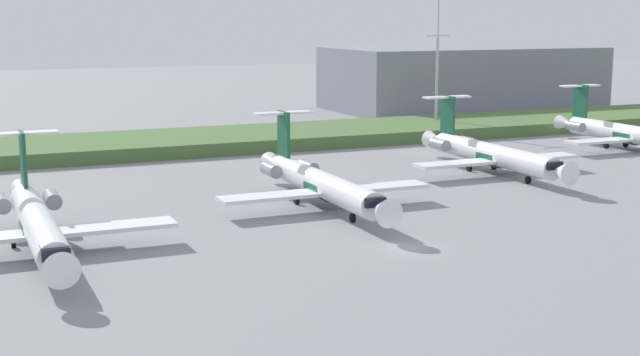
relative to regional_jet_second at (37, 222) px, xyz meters
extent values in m
plane|color=gray|center=(29.19, 18.28, -2.54)|extent=(500.00, 500.00, 0.00)
cube|color=#4C6B38|center=(29.19, 52.30, -1.55)|extent=(320.00, 20.00, 1.96)
cylinder|color=white|center=(0.00, -0.59, -0.09)|extent=(2.70, 24.00, 2.70)
cone|color=white|center=(0.00, -14.09, -0.09)|extent=(2.70, 3.00, 2.70)
cone|color=white|center=(0.00, 13.41, -0.09)|extent=(2.30, 4.00, 2.29)
cube|color=black|center=(0.00, -12.19, 0.39)|extent=(2.02, 1.80, 0.90)
cylinder|color=#195138|center=(0.00, -0.59, -0.24)|extent=(2.76, 3.60, 2.76)
cube|color=white|center=(5.90, -1.59, -0.69)|extent=(11.00, 3.20, 0.36)
cube|color=#195138|center=(0.00, 10.41, 3.86)|extent=(0.36, 3.20, 5.20)
cube|color=white|center=(0.00, 10.71, 6.26)|extent=(6.80, 1.80, 0.24)
cylinder|color=gray|center=(-2.25, 8.61, 0.11)|extent=(1.50, 3.40, 1.50)
cylinder|color=gray|center=(2.25, 8.61, 0.11)|extent=(1.50, 3.40, 1.50)
cylinder|color=gray|center=(0.00, -8.03, -1.54)|extent=(0.20, 0.20, 0.65)
cylinder|color=black|center=(0.00, -8.03, -2.09)|extent=(0.30, 0.90, 0.90)
cylinder|color=black|center=(-1.90, 1.81, -2.09)|extent=(0.35, 0.90, 0.90)
cylinder|color=black|center=(1.90, 1.81, -2.09)|extent=(0.35, 0.90, 0.90)
cylinder|color=white|center=(29.12, 6.17, -0.09)|extent=(2.70, 24.00, 2.70)
cone|color=white|center=(29.12, -7.33, -0.09)|extent=(2.70, 3.00, 2.70)
cone|color=white|center=(29.12, 20.17, -0.09)|extent=(2.29, 4.00, 2.29)
cube|color=black|center=(29.12, -5.43, 0.39)|extent=(2.03, 1.80, 0.90)
cylinder|color=#195138|center=(29.12, 6.17, -0.24)|extent=(2.76, 3.60, 2.76)
cube|color=white|center=(23.22, 5.17, -0.69)|extent=(11.00, 3.20, 0.36)
cube|color=white|center=(35.03, 5.17, -0.69)|extent=(11.00, 3.20, 0.36)
cube|color=#195138|center=(29.12, 17.17, 3.86)|extent=(0.36, 3.20, 5.20)
cube|color=white|center=(29.12, 17.47, 6.26)|extent=(6.80, 1.80, 0.24)
cylinder|color=gray|center=(26.87, 15.37, 0.11)|extent=(1.50, 3.40, 1.50)
cylinder|color=gray|center=(31.37, 15.37, 0.11)|extent=(1.50, 3.40, 1.50)
cylinder|color=gray|center=(29.12, -1.27, -1.54)|extent=(0.20, 0.20, 0.65)
cylinder|color=black|center=(29.12, -1.27, -2.09)|extent=(0.30, 0.90, 0.90)
cylinder|color=black|center=(27.22, 8.57, -2.09)|extent=(0.35, 0.90, 0.90)
cylinder|color=black|center=(31.02, 8.57, -2.09)|extent=(0.35, 0.90, 0.90)
cylinder|color=white|center=(57.02, 15.82, -0.09)|extent=(2.70, 24.00, 2.70)
cone|color=white|center=(57.02, 2.32, -0.09)|extent=(2.70, 3.00, 2.70)
cone|color=white|center=(57.02, 29.82, -0.09)|extent=(2.30, 4.00, 2.29)
cube|color=black|center=(57.02, 4.22, 0.39)|extent=(2.02, 1.80, 0.90)
cylinder|color=#195138|center=(57.02, 15.82, -0.24)|extent=(2.76, 3.60, 2.76)
cube|color=white|center=(51.12, 14.82, -0.69)|extent=(11.00, 3.20, 0.36)
cube|color=white|center=(62.93, 14.82, -0.69)|extent=(11.00, 3.20, 0.36)
cube|color=#195138|center=(57.02, 26.82, 3.86)|extent=(0.36, 3.20, 5.20)
cube|color=white|center=(57.02, 27.12, 6.26)|extent=(6.80, 1.80, 0.24)
cylinder|color=gray|center=(54.77, 25.02, 0.11)|extent=(1.50, 3.40, 1.50)
cylinder|color=gray|center=(59.27, 25.02, 0.11)|extent=(1.50, 3.40, 1.50)
cylinder|color=gray|center=(57.02, 8.38, -1.54)|extent=(0.20, 0.20, 0.65)
cylinder|color=black|center=(57.02, 8.38, -2.09)|extent=(0.30, 0.90, 0.90)
cylinder|color=black|center=(55.12, 18.22, -2.09)|extent=(0.35, 0.90, 0.90)
cylinder|color=black|center=(58.92, 18.22, -2.09)|extent=(0.35, 0.90, 0.90)
cylinder|color=white|center=(87.00, 24.45, -0.09)|extent=(2.70, 24.00, 2.70)
cone|color=white|center=(87.00, 38.45, -0.09)|extent=(2.30, 4.00, 2.29)
cylinder|color=#195138|center=(87.00, 24.45, -0.24)|extent=(2.76, 3.60, 2.76)
cube|color=white|center=(81.10, 23.45, -0.69)|extent=(11.00, 3.20, 0.36)
cube|color=#195138|center=(87.00, 35.45, 3.86)|extent=(0.36, 3.20, 5.20)
cube|color=white|center=(87.00, 35.75, 6.26)|extent=(6.80, 1.80, 0.24)
cylinder|color=gray|center=(84.75, 33.65, 0.11)|extent=(1.50, 3.40, 1.50)
cylinder|color=gray|center=(89.25, 33.65, 0.11)|extent=(1.50, 3.40, 1.50)
cylinder|color=black|center=(85.10, 26.85, -2.09)|extent=(0.35, 0.90, 0.90)
cylinder|color=black|center=(88.90, 26.85, -2.09)|extent=(0.35, 0.90, 0.90)
cylinder|color=#B2B2B7|center=(72.16, 55.03, 5.47)|extent=(0.50, 0.50, 16.01)
cylinder|color=#B2B2B7|center=(72.16, 55.03, 17.78)|extent=(0.28, 0.28, 8.62)
cube|color=#B2B2B7|center=(72.16, 55.03, 13.87)|extent=(4.40, 0.20, 0.20)
cube|color=gray|center=(97.26, 85.96, 4.03)|extent=(56.63, 28.83, 13.14)
camera|label=1|loc=(-6.79, -75.95, 17.19)|focal=49.14mm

